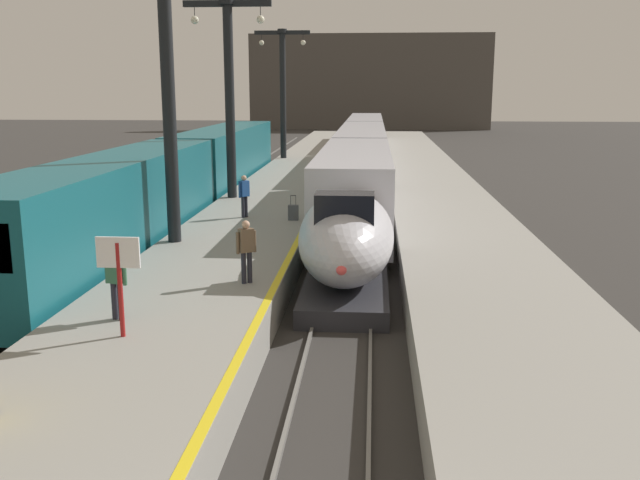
{
  "coord_description": "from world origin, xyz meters",
  "views": [
    {
      "loc": [
        0.75,
        -5.79,
        6.12
      ],
      "look_at": [
        -0.76,
        14.11,
        1.8
      ],
      "focal_mm": 39.51,
      "sensor_mm": 36.0,
      "label": 1
    }
  ],
  "objects": [
    {
      "name": "platform_left",
      "position": [
        -4.05,
        24.75,
        0.53
      ],
      "size": [
        4.8,
        110.0,
        1.05
      ],
      "primitive_type": "cube",
      "color": "gray",
      "rests_on": "ground"
    },
    {
      "name": "platform_right",
      "position": [
        4.05,
        24.75,
        0.53
      ],
      "size": [
        4.8,
        110.0,
        1.05
      ],
      "primitive_type": "cube",
      "color": "gray",
      "rests_on": "ground"
    },
    {
      "name": "platform_left_safety_stripe",
      "position": [
        -1.77,
        24.75,
        1.05
      ],
      "size": [
        0.2,
        107.8,
        0.01
      ],
      "primitive_type": "cube",
      "color": "yellow",
      "rests_on": "platform_left"
    },
    {
      "name": "rail_main_left",
      "position": [
        -0.75,
        27.5,
        0.06
      ],
      "size": [
        0.08,
        110.0,
        0.12
      ],
      "primitive_type": "cube",
      "color": "slate",
      "rests_on": "ground"
    },
    {
      "name": "rail_main_right",
      "position": [
        0.75,
        27.5,
        0.06
      ],
      "size": [
        0.08,
        110.0,
        0.12
      ],
      "primitive_type": "cube",
      "color": "slate",
      "rests_on": "ground"
    },
    {
      "name": "rail_secondary_left",
      "position": [
        -8.85,
        27.5,
        0.06
      ],
      "size": [
        0.08,
        110.0,
        0.12
      ],
      "primitive_type": "cube",
      "color": "slate",
      "rests_on": "ground"
    },
    {
      "name": "rail_secondary_right",
      "position": [
        -7.35,
        27.5,
        0.06
      ],
      "size": [
        0.08,
        110.0,
        0.12
      ],
      "primitive_type": "cube",
      "color": "slate",
      "rests_on": "ground"
    },
    {
      "name": "highspeed_train_main",
      "position": [
        0.0,
        38.78,
        1.96
      ],
      "size": [
        2.92,
        56.69,
        3.6
      ],
      "color": "silver",
      "rests_on": "ground"
    },
    {
      "name": "regional_train_adjacent",
      "position": [
        -8.1,
        26.48,
        2.13
      ],
      "size": [
        2.85,
        36.6,
        3.8
      ],
      "color": "#145660",
      "rests_on": "ground"
    },
    {
      "name": "station_column_mid",
      "position": [
        -5.9,
        16.99,
        6.92
      ],
      "size": [
        4.0,
        0.68,
        9.83
      ],
      "color": "black",
      "rests_on": "platform_left"
    },
    {
      "name": "station_column_far",
      "position": [
        -5.9,
        26.83,
        6.49
      ],
      "size": [
        4.0,
        0.68,
        9.03
      ],
      "color": "black",
      "rests_on": "platform_left"
    },
    {
      "name": "station_column_distant",
      "position": [
        -5.9,
        46.12,
        6.58
      ],
      "size": [
        4.0,
        0.68,
        9.2
      ],
      "color": "black",
      "rests_on": "platform_left"
    },
    {
      "name": "passenger_near_edge",
      "position": [
        -4.36,
        21.64,
        2.04
      ],
      "size": [
        0.4,
        0.48,
        1.69
      ],
      "color": "#23232D",
      "rests_on": "platform_left"
    },
    {
      "name": "passenger_mid_platform",
      "position": [
        -2.55,
        12.03,
        2.04
      ],
      "size": [
        0.49,
        0.39,
        1.69
      ],
      "color": "#23232D",
      "rests_on": "platform_left"
    },
    {
      "name": "passenger_far_waiting",
      "position": [
        -4.88,
        8.84,
        2.04
      ],
      "size": [
        0.55,
        0.33,
        1.69
      ],
      "color": "#23232D",
      "rests_on": "platform_left"
    },
    {
      "name": "rolling_suitcase",
      "position": [
        -2.34,
        21.18,
        1.35
      ],
      "size": [
        0.4,
        0.22,
        0.98
      ],
      "color": "#4C4C51",
      "rests_on": "platform_left"
    },
    {
      "name": "departure_info_board",
      "position": [
        -4.4,
        7.77,
        2.56
      ],
      "size": [
        0.9,
        0.1,
        2.12
      ],
      "color": "maroon",
      "rests_on": "platform_left"
    },
    {
      "name": "terminus_back_wall",
      "position": [
        0.0,
        102.0,
        7.0
      ],
      "size": [
        36.0,
        2.0,
        14.0
      ],
      "primitive_type": "cube",
      "color": "#4C4742",
      "rests_on": "ground"
    }
  ]
}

